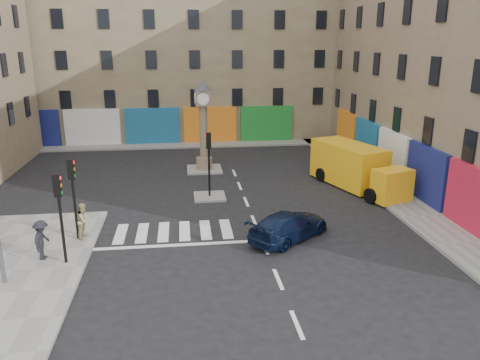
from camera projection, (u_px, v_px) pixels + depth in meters
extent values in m
plane|color=black|center=(269.00, 256.00, 19.77)|extent=(120.00, 120.00, 0.00)
cube|color=gray|center=(373.00, 180.00, 30.28)|extent=(2.60, 30.00, 0.15)
cube|color=gray|center=(176.00, 145.00, 40.37)|extent=(32.00, 2.40, 0.15)
cube|color=gray|center=(210.00, 197.00, 27.12)|extent=(1.80, 1.80, 0.12)
cube|color=gray|center=(204.00, 169.00, 32.82)|extent=(2.40, 2.40, 0.12)
cube|color=gray|center=(173.00, 43.00, 43.46)|extent=(32.00, 10.00, 17.00)
cylinder|color=black|center=(62.00, 230.00, 18.53)|extent=(0.12, 0.12, 2.80)
cube|color=black|center=(57.00, 186.00, 18.00)|extent=(0.28, 0.22, 0.90)
cylinder|color=black|center=(75.00, 209.00, 20.81)|extent=(0.12, 0.12, 2.80)
cube|color=black|center=(71.00, 169.00, 20.28)|extent=(0.28, 0.22, 0.90)
cylinder|color=black|center=(209.00, 172.00, 26.70)|extent=(0.12, 0.12, 2.80)
cube|color=black|center=(209.00, 141.00, 26.16)|extent=(0.28, 0.22, 0.90)
cylinder|color=#887559|center=(204.00, 163.00, 32.69)|extent=(1.10, 1.10, 0.80)
cylinder|color=#887559|center=(204.00, 132.00, 32.05)|extent=(0.56, 0.56, 3.60)
cube|color=#887559|center=(203.00, 98.00, 31.39)|extent=(1.00, 1.00, 1.00)
cylinder|color=white|center=(203.00, 99.00, 30.90)|extent=(0.80, 0.06, 0.80)
cone|color=#333338|center=(202.00, 85.00, 31.15)|extent=(1.20, 1.20, 0.70)
imported|color=black|center=(289.00, 226.00, 21.37)|extent=(4.54, 4.15, 1.28)
cube|color=yellow|center=(348.00, 164.00, 29.24)|extent=(3.69, 5.60, 2.49)
cube|color=yellow|center=(392.00, 185.00, 25.97)|extent=(2.36, 1.88, 1.84)
cube|color=black|center=(393.00, 178.00, 25.80)|extent=(2.05, 1.50, 0.76)
cylinder|color=black|center=(370.00, 196.00, 26.07)|extent=(0.53, 0.91, 0.86)
cylinder|color=black|center=(400.00, 191.00, 26.96)|extent=(0.53, 0.91, 0.86)
cylinder|color=black|center=(321.00, 175.00, 30.18)|extent=(0.53, 0.91, 0.86)
cylinder|color=black|center=(348.00, 171.00, 31.07)|extent=(0.53, 0.91, 0.86)
imported|color=tan|center=(84.00, 220.00, 21.12)|extent=(0.81, 0.93, 1.63)
imported|color=black|center=(42.00, 240.00, 18.99)|extent=(0.75, 1.15, 1.67)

